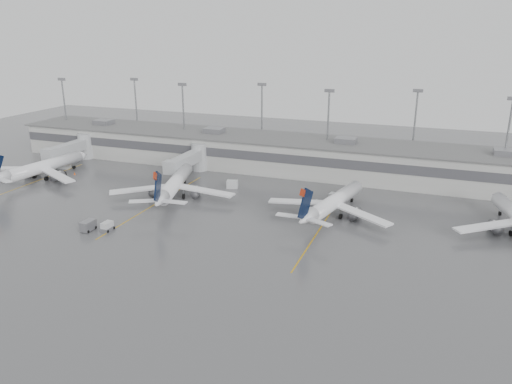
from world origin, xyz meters
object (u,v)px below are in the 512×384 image
(jet_far_left, at_px, (41,167))
(jet_mid_left, at_px, (174,184))
(baggage_tug, at_px, (107,227))
(jet_mid_right, at_px, (333,202))

(jet_far_left, distance_m, jet_mid_left, 36.74)
(jet_far_left, relative_size, baggage_tug, 11.64)
(jet_far_left, height_order, jet_mid_right, jet_far_left)
(jet_mid_left, distance_m, jet_mid_right, 34.03)
(jet_mid_left, xyz_separation_m, baggage_tug, (-2.33, -20.26, -2.39))
(jet_far_left, relative_size, jet_mid_left, 1.01)
(jet_far_left, height_order, baggage_tug, jet_far_left)
(jet_mid_left, bearing_deg, jet_far_left, 162.39)
(jet_far_left, height_order, jet_mid_left, jet_mid_left)
(jet_far_left, bearing_deg, jet_mid_left, 4.35)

